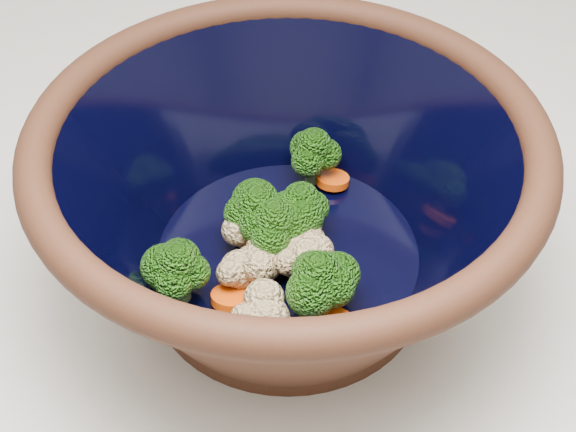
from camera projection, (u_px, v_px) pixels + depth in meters
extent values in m
cylinder|color=black|center=(288.00, 275.00, 0.59)|extent=(0.20, 0.20, 0.01)
torus|color=black|center=(288.00, 138.00, 0.50)|extent=(0.34, 0.34, 0.02)
cylinder|color=black|center=(288.00, 252.00, 0.57)|extent=(0.19, 0.19, 0.00)
cylinder|color=#608442|center=(258.00, 232.00, 0.57)|extent=(0.01, 0.01, 0.02)
ellipsoid|color=#286813|center=(257.00, 207.00, 0.55)|extent=(0.04, 0.04, 0.04)
cylinder|color=#608442|center=(181.00, 288.00, 0.54)|extent=(0.01, 0.01, 0.02)
ellipsoid|color=#286813|center=(177.00, 264.00, 0.52)|extent=(0.04, 0.04, 0.04)
cylinder|color=#608442|center=(278.00, 241.00, 0.57)|extent=(0.01, 0.01, 0.02)
ellipsoid|color=#286813|center=(278.00, 218.00, 0.55)|extent=(0.04, 0.04, 0.03)
cylinder|color=#608442|center=(274.00, 247.00, 0.56)|extent=(0.01, 0.01, 0.02)
ellipsoid|color=#286813|center=(274.00, 221.00, 0.54)|extent=(0.04, 0.04, 0.04)
cylinder|color=#608442|center=(300.00, 225.00, 0.58)|extent=(0.01, 0.01, 0.02)
ellipsoid|color=#286813|center=(300.00, 202.00, 0.56)|extent=(0.04, 0.04, 0.03)
cylinder|color=#608442|center=(313.00, 171.00, 0.62)|extent=(0.01, 0.01, 0.02)
ellipsoid|color=#286813|center=(314.00, 147.00, 0.60)|extent=(0.04, 0.04, 0.03)
cylinder|color=#608442|center=(324.00, 294.00, 0.53)|extent=(0.01, 0.01, 0.02)
ellipsoid|color=#286813|center=(325.00, 272.00, 0.52)|extent=(0.04, 0.04, 0.03)
cylinder|color=#608442|center=(317.00, 301.00, 0.53)|extent=(0.01, 0.01, 0.02)
ellipsoid|color=#286813|center=(318.00, 275.00, 0.51)|extent=(0.05, 0.05, 0.04)
sphere|color=beige|center=(296.00, 257.00, 0.55)|extent=(0.03, 0.03, 0.03)
sphere|color=beige|center=(299.00, 243.00, 0.56)|extent=(0.03, 0.03, 0.03)
sphere|color=beige|center=(302.00, 254.00, 0.55)|extent=(0.03, 0.03, 0.03)
sphere|color=beige|center=(251.00, 231.00, 0.57)|extent=(0.03, 0.03, 0.03)
sphere|color=beige|center=(264.00, 320.00, 0.51)|extent=(0.03, 0.03, 0.03)
sphere|color=beige|center=(239.00, 269.00, 0.54)|extent=(0.03, 0.03, 0.03)
sphere|color=beige|center=(262.00, 261.00, 0.55)|extent=(0.03, 0.03, 0.03)
sphere|color=beige|center=(283.00, 226.00, 0.57)|extent=(0.03, 0.03, 0.03)
sphere|color=beige|center=(302.00, 237.00, 0.56)|extent=(0.03, 0.03, 0.03)
cylinder|color=#D43E09|center=(337.00, 327.00, 0.52)|extent=(0.03, 0.03, 0.01)
cylinder|color=#D43E09|center=(280.00, 243.00, 0.57)|extent=(0.03, 0.03, 0.01)
cylinder|color=#D43E09|center=(232.00, 298.00, 0.54)|extent=(0.03, 0.03, 0.01)
cylinder|color=#D43E09|center=(333.00, 180.00, 0.62)|extent=(0.03, 0.03, 0.01)
cylinder|color=#D43E09|center=(260.00, 250.00, 0.57)|extent=(0.03, 0.03, 0.01)
cylinder|color=#D43E09|center=(300.00, 229.00, 0.58)|extent=(0.03, 0.03, 0.01)
cylinder|color=#D43E09|center=(290.00, 254.00, 0.56)|extent=(0.03, 0.03, 0.01)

